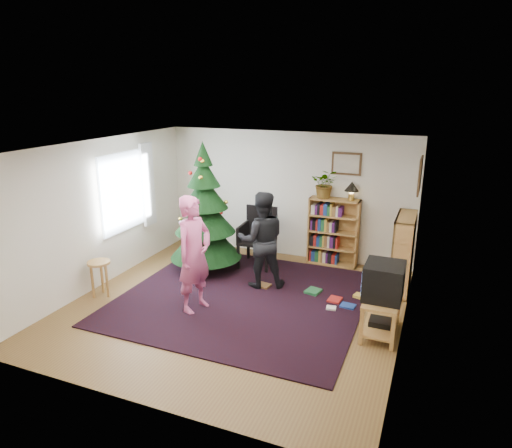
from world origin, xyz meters
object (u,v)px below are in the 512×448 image
at_px(bookshelf_right, 403,253).
at_px(stool, 99,269).
at_px(picture_back, 347,164).
at_px(christmas_tree, 205,218).
at_px(armchair, 260,234).
at_px(person_by_chair, 262,240).
at_px(picture_right, 420,176).
at_px(table_lamp, 352,188).
at_px(bookshelf_back, 333,231).
at_px(tv_stand, 381,313).
at_px(crt_tv, 384,281).
at_px(potted_plant, 325,184).
at_px(person_standing, 194,254).

xyz_separation_m(bookshelf_right, stool, (-4.54, -2.12, -0.20)).
xyz_separation_m(picture_back, christmas_tree, (-2.28, -1.32, -0.95)).
height_order(bookshelf_right, armchair, bookshelf_right).
height_order(christmas_tree, person_by_chair, christmas_tree).
height_order(picture_right, table_lamp, picture_right).
distance_m(picture_back, armchair, 2.09).
xyz_separation_m(bookshelf_back, tv_stand, (1.22, -2.34, -0.34)).
relative_size(christmas_tree, armchair, 2.14).
xyz_separation_m(picture_right, tv_stand, (-0.26, -1.75, -1.63)).
relative_size(bookshelf_back, crt_tv, 2.30).
distance_m(picture_right, person_by_chair, 2.77).
relative_size(picture_right, tv_stand, 0.72).
height_order(picture_back, picture_right, picture_right).
bearing_deg(christmas_tree, picture_back, 30.07).
relative_size(crt_tv, table_lamp, 1.61).
relative_size(picture_back, tv_stand, 0.66).
relative_size(person_by_chair, potted_plant, 3.05).
height_order(bookshelf_back, armchair, bookshelf_back).
xyz_separation_m(crt_tv, table_lamp, (-0.92, 2.34, 0.74)).
bearing_deg(bookshelf_right, bookshelf_back, 61.88).
bearing_deg(person_by_chair, bookshelf_back, -146.31).
bearing_deg(crt_tv, christmas_tree, 160.96).
height_order(armchair, potted_plant, potted_plant).
bearing_deg(christmas_tree, crt_tv, -19.04).
relative_size(picture_right, armchair, 0.53).
bearing_deg(bookshelf_right, crt_tv, 175.66).
xyz_separation_m(picture_right, person_standing, (-2.99, -2.07, -1.05)).
bearing_deg(crt_tv, potted_plant, 121.28).
distance_m(bookshelf_right, tv_stand, 1.66).
bearing_deg(stool, picture_right, 25.65).
bearing_deg(tv_stand, picture_back, 113.41).
bearing_deg(table_lamp, potted_plant, 180.00).
bearing_deg(person_standing, bookshelf_back, -16.77).
distance_m(bookshelf_back, person_by_chair, 1.73).
bearing_deg(picture_right, potted_plant, 160.62).
bearing_deg(bookshelf_back, picture_back, 41.52).
bearing_deg(christmas_tree, picture_right, 9.35).
xyz_separation_m(crt_tv, armchair, (-2.52, 1.80, -0.18)).
xyz_separation_m(picture_right, bookshelf_right, (-0.14, -0.13, -1.29)).
bearing_deg(bookshelf_back, bookshelf_right, -28.12).
bearing_deg(picture_right, bookshelf_back, 158.23).
relative_size(picture_back, picture_right, 0.92).
height_order(person_standing, table_lamp, person_standing).
distance_m(bookshelf_back, bookshelf_right, 1.52).
distance_m(bookshelf_back, stool, 4.28).
bearing_deg(crt_tv, stool, -173.57).
distance_m(crt_tv, armchair, 3.11).
height_order(armchair, stool, armchair).
bearing_deg(picture_back, picture_right, -28.69).
relative_size(stool, table_lamp, 1.72).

